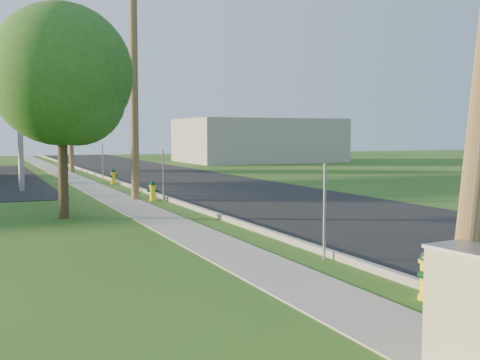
% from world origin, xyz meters
% --- Properties ---
extents(ground_plane, '(140.00, 140.00, 0.00)m').
position_xyz_m(ground_plane, '(0.00, 0.00, 0.00)').
color(ground_plane, '#214A13').
rests_on(ground_plane, ground).
extents(road, '(8.00, 120.00, 0.02)m').
position_xyz_m(road, '(4.50, 10.00, 0.01)').
color(road, black).
rests_on(road, ground).
extents(curb, '(0.15, 120.00, 0.15)m').
position_xyz_m(curb, '(0.50, 10.00, 0.07)').
color(curb, gray).
rests_on(curb, ground).
extents(sidewalk, '(1.50, 120.00, 0.03)m').
position_xyz_m(sidewalk, '(-1.25, 10.00, 0.01)').
color(sidewalk, gray).
rests_on(sidewalk, ground).
extents(utility_pole_mid, '(1.40, 0.32, 9.80)m').
position_xyz_m(utility_pole_mid, '(-0.60, 17.00, 4.95)').
color(utility_pole_mid, brown).
rests_on(utility_pole_mid, ground).
extents(utility_pole_far, '(1.40, 0.32, 9.50)m').
position_xyz_m(utility_pole_far, '(-0.60, 35.00, 4.80)').
color(utility_pole_far, brown).
rests_on(utility_pole_far, ground).
extents(sign_post_near, '(0.05, 0.04, 2.00)m').
position_xyz_m(sign_post_near, '(0.25, 4.20, 1.00)').
color(sign_post_near, gray).
rests_on(sign_post_near, ground).
extents(sign_post_mid, '(0.05, 0.04, 2.00)m').
position_xyz_m(sign_post_mid, '(0.25, 16.00, 1.00)').
color(sign_post_mid, gray).
rests_on(sign_post_mid, ground).
extents(sign_post_far, '(0.05, 0.04, 2.00)m').
position_xyz_m(sign_post_far, '(0.25, 28.20, 1.00)').
color(sign_post_far, gray).
rests_on(sign_post_far, ground).
extents(price_pylon, '(0.34, 2.04, 6.85)m').
position_xyz_m(price_pylon, '(-4.50, 22.50, 5.43)').
color(price_pylon, gray).
rests_on(price_pylon, ground).
extents(distant_building, '(14.00, 10.00, 4.00)m').
position_xyz_m(distant_building, '(18.00, 45.00, 2.00)').
color(distant_building, gray).
rests_on(distant_building, ground).
extents(tree_verge, '(4.34, 4.34, 6.59)m').
position_xyz_m(tree_verge, '(-3.79, 12.64, 4.24)').
color(tree_verge, '#352817').
rests_on(tree_verge, ground).
extents(hydrant_near, '(0.42, 0.38, 0.82)m').
position_xyz_m(hydrant_near, '(0.15, 0.96, 0.40)').
color(hydrant_near, yellow).
rests_on(hydrant_near, ground).
extents(hydrant_mid, '(0.41, 0.37, 0.79)m').
position_xyz_m(hydrant_mid, '(-0.08, 16.34, 0.39)').
color(hydrant_mid, yellow).
rests_on(hydrant_mid, ground).
extents(hydrant_far, '(0.42, 0.38, 0.82)m').
position_xyz_m(hydrant_far, '(0.15, 24.85, 0.40)').
color(hydrant_far, yellow).
rests_on(hydrant_far, ground).
extents(utility_cabinet, '(0.71, 0.88, 1.40)m').
position_xyz_m(utility_cabinet, '(-1.47, -1.56, 0.70)').
color(utility_cabinet, tan).
rests_on(utility_cabinet, ground).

